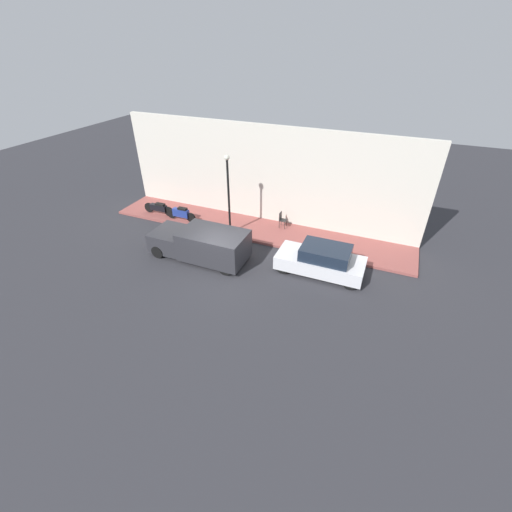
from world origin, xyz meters
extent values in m
plane|color=#2D2D33|center=(0.00, 0.00, 0.00)|extent=(60.00, 60.00, 0.00)
cube|color=#934C47|center=(4.53, 0.00, 0.07)|extent=(2.76, 18.05, 0.14)
cube|color=silver|center=(6.06, 0.00, 2.86)|extent=(0.30, 18.05, 5.73)
cube|color=silver|center=(1.85, -4.53, 0.52)|extent=(1.79, 4.18, 0.67)
cube|color=#192333|center=(1.85, -4.74, 1.16)|extent=(1.58, 2.30, 0.60)
cylinder|color=black|center=(1.07, -2.93, 0.34)|extent=(0.20, 0.67, 0.67)
cylinder|color=black|center=(2.63, -2.93, 0.34)|extent=(0.20, 0.67, 0.67)
cylinder|color=black|center=(1.07, -6.14, 0.34)|extent=(0.20, 0.67, 0.67)
cylinder|color=black|center=(2.63, -6.14, 0.34)|extent=(0.20, 0.67, 0.67)
cube|color=#2D2D33|center=(0.77, 0.67, 0.91)|extent=(2.03, 3.31, 1.44)
cube|color=#2D2D33|center=(0.77, 3.21, 0.69)|extent=(1.93, 1.78, 1.01)
cube|color=#192333|center=(0.77, 3.48, 0.97)|extent=(1.72, 0.98, 0.40)
cylinder|color=black|center=(-0.12, 3.52, 0.34)|extent=(0.22, 0.68, 0.68)
cylinder|color=black|center=(1.65, 3.52, 0.34)|extent=(0.22, 0.68, 0.68)
cylinder|color=black|center=(-0.12, -0.40, 0.34)|extent=(0.22, 0.68, 0.68)
cylinder|color=black|center=(1.65, -0.40, 0.34)|extent=(0.22, 0.68, 0.68)
cube|color=black|center=(3.90, 6.37, 0.59)|extent=(0.30, 1.14, 0.37)
cube|color=black|center=(3.90, 6.21, 0.84)|extent=(0.27, 0.62, 0.12)
cylinder|color=black|center=(3.90, 7.12, 0.45)|extent=(0.10, 0.63, 0.63)
cylinder|color=black|center=(3.90, 5.61, 0.45)|extent=(0.10, 0.63, 0.63)
cube|color=navy|center=(3.74, 4.60, 0.63)|extent=(0.30, 1.05, 0.47)
cube|color=black|center=(3.74, 4.45, 0.92)|extent=(0.27, 0.57, 0.12)
cylinder|color=black|center=(3.74, 5.29, 0.44)|extent=(0.10, 0.60, 0.60)
cylinder|color=black|center=(3.74, 3.91, 0.44)|extent=(0.10, 0.60, 0.60)
cylinder|color=black|center=(3.50, 1.13, 2.28)|extent=(0.12, 0.12, 4.29)
sphere|color=silver|center=(3.50, 1.13, 4.51)|extent=(0.28, 0.28, 0.28)
cube|color=#262626|center=(5.31, -1.46, 0.58)|extent=(0.40, 0.40, 0.04)
cube|color=#262626|center=(5.31, -1.28, 0.83)|extent=(0.40, 0.04, 0.46)
cylinder|color=#262626|center=(5.14, -1.63, 0.35)|extent=(0.04, 0.04, 0.43)
cylinder|color=#262626|center=(5.48, -1.63, 0.35)|extent=(0.04, 0.04, 0.43)
cylinder|color=#262626|center=(5.14, -1.29, 0.35)|extent=(0.04, 0.04, 0.43)
cylinder|color=#262626|center=(5.48, -1.29, 0.35)|extent=(0.04, 0.04, 0.43)
camera|label=1|loc=(-11.94, -6.95, 9.84)|focal=24.00mm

